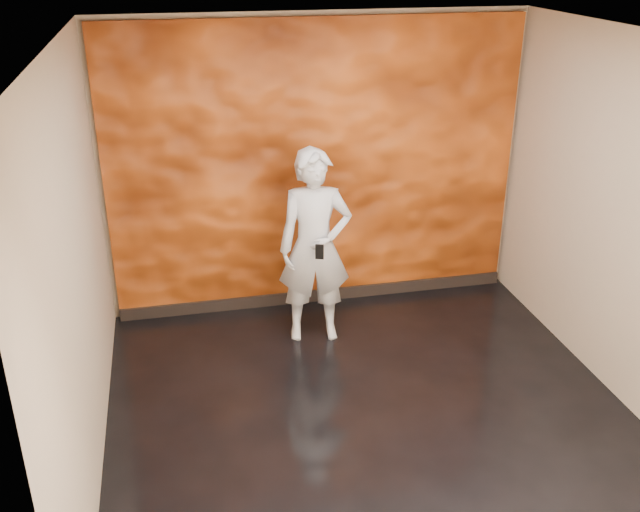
{
  "coord_description": "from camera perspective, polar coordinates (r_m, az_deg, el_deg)",
  "views": [
    {
      "loc": [
        -1.35,
        -4.35,
        3.39
      ],
      "look_at": [
        -0.23,
        0.79,
        1.02
      ],
      "focal_mm": 40.0,
      "sensor_mm": 36.0,
      "label": 1
    }
  ],
  "objects": [
    {
      "name": "feature_wall",
      "position": [
        6.76,
        -0.23,
        6.98
      ],
      "size": [
        3.9,
        0.06,
        2.75
      ],
      "primitive_type": "cube",
      "color": "orange",
      "rests_on": "ground"
    },
    {
      "name": "man",
      "position": [
        6.27,
        -0.41,
        0.73
      ],
      "size": [
        0.69,
        0.49,
        1.77
      ],
      "primitive_type": "imported",
      "rotation": [
        0.0,
        0.0,
        -0.11
      ],
      "color": "#ADB3BD",
      "rests_on": "ground"
    },
    {
      "name": "room",
      "position": [
        4.98,
        4.52,
        0.6
      ],
      "size": [
        4.02,
        4.02,
        2.81
      ],
      "color": "black",
      "rests_on": "ground"
    },
    {
      "name": "phone",
      "position": [
        5.99,
        -0.04,
        0.34
      ],
      "size": [
        0.07,
        0.04,
        0.13
      ],
      "primitive_type": "cube",
      "rotation": [
        0.0,
        0.0,
        -0.37
      ],
      "color": "black",
      "rests_on": "man"
    },
    {
      "name": "baseboard",
      "position": [
        7.23,
        -0.15,
        -3.15
      ],
      "size": [
        3.9,
        0.04,
        0.12
      ],
      "primitive_type": "cube",
      "color": "black",
      "rests_on": "ground"
    }
  ]
}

